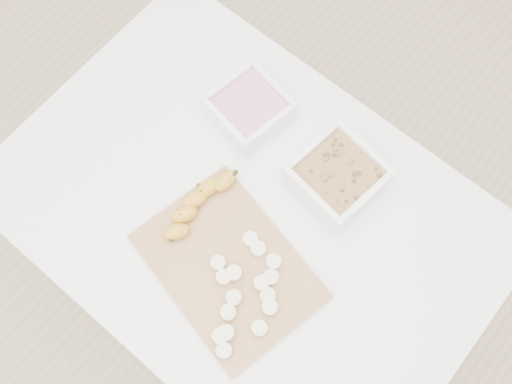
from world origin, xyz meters
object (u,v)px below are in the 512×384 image
Objects in this scene: table at (247,225)px; banana at (197,206)px; bowl_yogurt at (249,108)px; cutting_board at (228,266)px; bowl_granola at (337,176)px.

banana is (-0.08, -0.06, 0.13)m from table.
bowl_yogurt is 0.48× the size of cutting_board.
bowl_granola is 0.97× the size of banana.
cutting_board reaches higher than table.
cutting_board is (0.18, -0.28, -0.03)m from bowl_yogurt.
cutting_board is at bearing -8.85° from banana.
bowl_granola is 0.29m from banana.
table is 6.05× the size of bowl_yogurt.
bowl_yogurt reaches higher than table.
cutting_board is at bearing -57.20° from bowl_yogurt.
bowl_yogurt reaches higher than banana.
cutting_board is 1.86× the size of banana.
bowl_granola is at bearing 64.96° from banana.
table is 0.16m from cutting_board.
table is at bearing -51.63° from bowl_yogurt.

